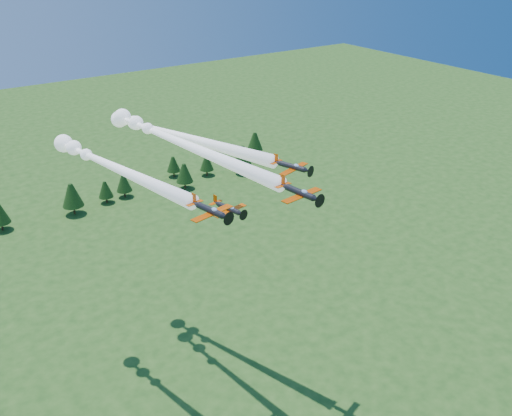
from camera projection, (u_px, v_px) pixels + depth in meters
ground at (254, 404)px, 116.10m from camera, size 600.00×600.00×0.00m
plane_lead at (178, 141)px, 109.71m from camera, size 13.07×58.88×3.70m
plane_left at (109, 165)px, 105.82m from camera, size 15.00×50.01×3.70m
plane_right at (176, 135)px, 118.76m from camera, size 20.17×50.98×3.70m
plane_slot at (229, 209)px, 100.97m from camera, size 7.20×7.90×2.51m
treeline at (86, 190)px, 196.27m from camera, size 167.16×20.24×11.75m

